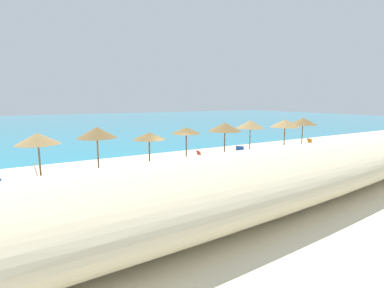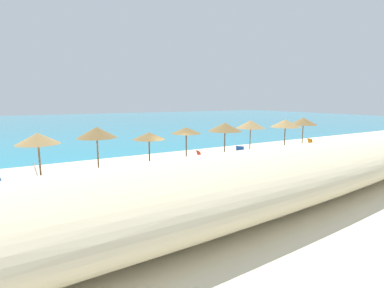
{
  "view_description": "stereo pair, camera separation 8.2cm",
  "coord_description": "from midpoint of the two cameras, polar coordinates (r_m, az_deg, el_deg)",
  "views": [
    {
      "loc": [
        -8.36,
        -16.0,
        4.6
      ],
      "look_at": [
        1.97,
        1.73,
        1.39
      ],
      "focal_mm": 26.6,
      "sensor_mm": 36.0,
      "label": 1
    },
    {
      "loc": [
        -8.29,
        -16.04,
        4.6
      ],
      "look_at": [
        1.97,
        1.73,
        1.39
      ],
      "focal_mm": 26.6,
      "sensor_mm": 36.0,
      "label": 2
    }
  ],
  "objects": [
    {
      "name": "beach_umbrella_2",
      "position": [
        18.24,
        -28.42,
        0.95
      ],
      "size": [
        2.38,
        2.38,
        2.75
      ],
      "color": "brown",
      "rests_on": "ground_plane"
    },
    {
      "name": "lounge_chair_0",
      "position": [
        17.74,
        -29.8,
        -5.81
      ],
      "size": [
        1.33,
        0.63,
        1.17
      ],
      "rotation": [
        0.0,
        0.0,
        1.56
      ],
      "color": "white",
      "rests_on": "ground_plane"
    },
    {
      "name": "lounge_chair_4",
      "position": [
        22.28,
        9.28,
        -2.14
      ],
      "size": [
        1.73,
        1.44,
        0.99
      ],
      "rotation": [
        0.0,
        0.0,
        2.16
      ],
      "color": "blue",
      "rests_on": "ground_plane"
    },
    {
      "name": "ground_plane",
      "position": [
        18.63,
        -2.47,
        -5.42
      ],
      "size": [
        160.0,
        160.0,
        0.0
      ],
      "primitive_type": "plane",
      "color": "beige"
    },
    {
      "name": "sea_water",
      "position": [
        60.79,
        -22.09,
        3.89
      ],
      "size": [
        160.0,
        75.14,
        0.01
      ],
      "primitive_type": "cube",
      "color": "teal",
      "rests_on": "ground_plane"
    },
    {
      "name": "lounge_chair_1",
      "position": [
        28.43,
        22.04,
        -0.25
      ],
      "size": [
        1.54,
        1.06,
        1.02
      ],
      "rotation": [
        0.0,
        0.0,
        1.26
      ],
      "color": "orange",
      "rests_on": "ground_plane"
    },
    {
      "name": "dune_ridge",
      "position": [
        10.53,
        -2.88,
        -10.06
      ],
      "size": [
        50.46,
        8.2,
        2.36
      ],
      "primitive_type": "ellipsoid",
      "rotation": [
        0.0,
        0.0,
        0.05
      ],
      "color": "beige",
      "rests_on": "ground_plane"
    },
    {
      "name": "beach_umbrella_6",
      "position": [
        22.31,
        6.73,
        3.41
      ],
      "size": [
        2.64,
        2.64,
        2.83
      ],
      "color": "brown",
      "rests_on": "ground_plane"
    },
    {
      "name": "beach_umbrella_9",
      "position": [
        29.11,
        21.51,
        4.26
      ],
      "size": [
        2.56,
        2.56,
        2.91
      ],
      "color": "brown",
      "rests_on": "ground_plane"
    },
    {
      "name": "beach_umbrella_8",
      "position": [
        26.35,
        18.3,
        3.96
      ],
      "size": [
        2.58,
        2.58,
        2.88
      ],
      "color": "brown",
      "rests_on": "ground_plane"
    },
    {
      "name": "beach_umbrella_4",
      "position": [
        19.41,
        -8.5,
        1.6
      ],
      "size": [
        2.19,
        2.19,
        2.42
      ],
      "color": "brown",
      "rests_on": "ground_plane"
    },
    {
      "name": "beach_umbrella_7",
      "position": [
        24.28,
        11.75,
        3.89
      ],
      "size": [
        2.4,
        2.4,
        2.9
      ],
      "color": "brown",
      "rests_on": "ground_plane"
    },
    {
      "name": "cooler_box",
      "position": [
        15.96,
        -23.38,
        -7.94
      ],
      "size": [
        0.65,
        0.67,
        0.36
      ],
      "primitive_type": "cube",
      "rotation": [
        0.0,
        0.0,
        0.85
      ],
      "color": "red",
      "rests_on": "ground_plane"
    },
    {
      "name": "beach_umbrella_5",
      "position": [
        20.77,
        -1.06,
        2.71
      ],
      "size": [
        2.18,
        2.18,
        2.61
      ],
      "color": "brown",
      "rests_on": "ground_plane"
    },
    {
      "name": "beach_umbrella_3",
      "position": [
        18.01,
        -18.44,
        2.2
      ],
      "size": [
        2.36,
        2.36,
        2.99
      ],
      "color": "brown",
      "rests_on": "ground_plane"
    },
    {
      "name": "lounge_chair_3",
      "position": [
        19.93,
        0.28,
        -3.29
      ],
      "size": [
        1.73,
        0.92,
        1.04
      ],
      "rotation": [
        0.0,
        0.0,
        1.41
      ],
      "color": "red",
      "rests_on": "ground_plane"
    }
  ]
}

